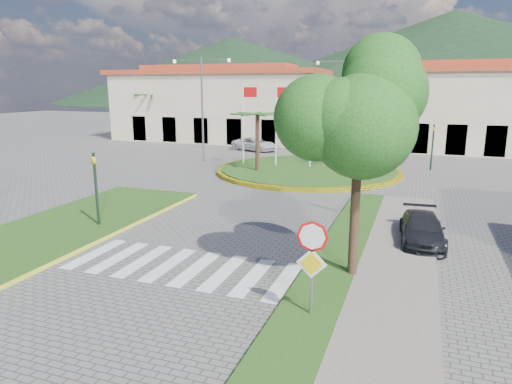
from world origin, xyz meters
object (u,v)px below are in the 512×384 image
(stop_sign, at_px, (312,254))
(car_side_right, at_px, (422,229))
(car_dark_b, at_px, (372,148))
(roundabout_island, at_px, (308,170))
(deciduous_tree, at_px, (360,109))
(car_dark_a, at_px, (259,139))
(white_van, at_px, (255,144))

(stop_sign, relative_size, car_side_right, 0.70)
(car_dark_b, bearing_deg, car_side_right, 176.98)
(roundabout_island, relative_size, car_side_right, 3.33)
(stop_sign, bearing_deg, car_side_right, 70.19)
(roundabout_island, relative_size, car_dark_b, 3.26)
(car_dark_b, bearing_deg, stop_sign, 169.46)
(roundabout_island, bearing_deg, deciduous_tree, -72.09)
(roundabout_island, xyz_separation_m, car_dark_a, (-8.00, 12.40, 0.51))
(white_van, bearing_deg, stop_sign, -139.03)
(stop_sign, relative_size, white_van, 0.61)
(stop_sign, xyz_separation_m, white_van, (-12.13, 29.04, -1.19))
(car_dark_a, distance_m, car_side_right, 29.60)
(deciduous_tree, bearing_deg, roundabout_island, 107.91)
(deciduous_tree, relative_size, car_dark_b, 1.75)
(deciduous_tree, relative_size, car_dark_a, 1.71)
(white_van, bearing_deg, car_dark_a, 31.02)
(deciduous_tree, distance_m, white_van, 29.32)
(car_dark_a, bearing_deg, car_dark_b, -107.10)
(roundabout_island, bearing_deg, stop_sign, -76.27)
(deciduous_tree, xyz_separation_m, car_dark_a, (-13.50, 29.40, -4.50))
(roundabout_island, bearing_deg, white_van, 128.79)
(roundabout_island, distance_m, car_dark_b, 10.19)
(white_van, height_order, car_dark_a, car_dark_a)
(car_dark_a, height_order, car_dark_b, car_dark_a)
(car_side_right, bearing_deg, stop_sign, -114.30)
(roundabout_island, distance_m, white_van, 11.56)
(white_van, distance_m, car_side_right, 26.33)
(stop_sign, distance_m, car_side_right, 7.77)
(stop_sign, bearing_deg, roundabout_island, 103.73)
(deciduous_tree, height_order, car_side_right, deciduous_tree)
(white_van, height_order, car_side_right, white_van)
(car_dark_a, bearing_deg, white_van, -170.59)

